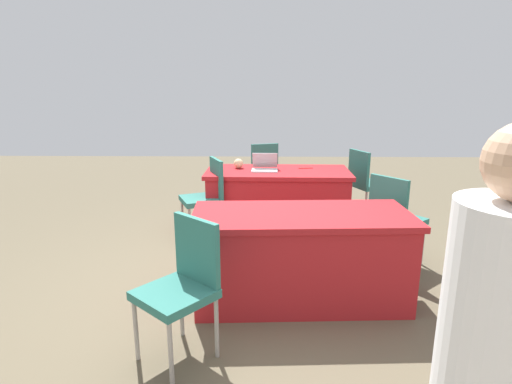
{
  "coord_description": "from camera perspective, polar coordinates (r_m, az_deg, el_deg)",
  "views": [
    {
      "loc": [
        -0.22,
        3.47,
        1.81
      ],
      "look_at": [
        -0.16,
        -0.04,
        0.9
      ],
      "focal_mm": 29.06,
      "sensor_mm": 36.0,
      "label": 1
    }
  ],
  "objects": [
    {
      "name": "table_foreground",
      "position": [
        5.25,
        2.96,
        -1.14
      ],
      "size": [
        1.79,
        0.85,
        0.78
      ],
      "rotation": [
        0.0,
        0.0,
        -0.02
      ],
      "color": "#AD1E23",
      "rests_on": "ground"
    },
    {
      "name": "ground_plane",
      "position": [
        3.92,
        -2.45,
        -12.98
      ],
      "size": [
        14.4,
        14.4,
        0.0
      ],
      "primitive_type": "plane",
      "color": "brown"
    },
    {
      "name": "laptop_silver",
      "position": [
        5.15,
        1.2,
        3.44
      ],
      "size": [
        0.33,
        0.3,
        0.21
      ],
      "rotation": [
        0.0,
        0.0,
        -0.03
      ],
      "color": "silver",
      "rests_on": "table_foreground"
    },
    {
      "name": "chair_tucked_left",
      "position": [
        2.85,
        -10.02,
        -11.93
      ],
      "size": [
        0.62,
        0.62,
        0.96
      ],
      "rotation": [
        0.0,
        0.0,
        -0.71
      ],
      "color": "#9E9993",
      "rests_on": "ground"
    },
    {
      "name": "person_presenter",
      "position": [
        1.56,
        29.75,
        -20.43
      ],
      "size": [
        0.46,
        0.46,
        1.72
      ],
      "rotation": [
        0.0,
        0.0,
        2.62
      ],
      "color": "#26262D",
      "rests_on": "ground"
    },
    {
      "name": "yarn_ball",
      "position": [
        5.28,
        -2.43,
        3.95
      ],
      "size": [
        0.12,
        0.12,
        0.12
      ],
      "primitive_type": "sphere",
      "color": "beige",
      "rests_on": "table_foreground"
    },
    {
      "name": "chair_by_pillar",
      "position": [
        5.82,
        14.88,
        1.62
      ],
      "size": [
        0.58,
        0.58,
        0.96
      ],
      "rotation": [
        0.0,
        0.0,
        1.98
      ],
      "color": "#9E9993",
      "rests_on": "ground"
    },
    {
      "name": "chair_near_front",
      "position": [
        6.43,
        0.86,
        3.2
      ],
      "size": [
        0.55,
        0.55,
        0.95
      ],
      "rotation": [
        0.0,
        0.0,
        3.45
      ],
      "color": "#9E9993",
      "rests_on": "ground"
    },
    {
      "name": "chair_tucked_right",
      "position": [
        4.96,
        -6.82,
        -0.18
      ],
      "size": [
        0.58,
        0.58,
        0.97
      ],
      "rotation": [
        0.0,
        0.0,
        -1.16
      ],
      "color": "#9E9993",
      "rests_on": "ground"
    },
    {
      "name": "table_mid_left",
      "position": [
        3.59,
        6.17,
        -8.79
      ],
      "size": [
        1.86,
        0.88,
        0.78
      ],
      "rotation": [
        0.0,
        0.0,
        0.05
      ],
      "color": "#AD1E23",
      "rests_on": "ground"
    },
    {
      "name": "chair_aisle",
      "position": [
        4.38,
        18.48,
        -3.01
      ],
      "size": [
        0.62,
        0.62,
        0.95
      ],
      "rotation": [
        0.0,
        0.0,
        2.26
      ],
      "color": "#9E9993",
      "rests_on": "ground"
    },
    {
      "name": "scissors_red",
      "position": [
        5.32,
        6.84,
        3.31
      ],
      "size": [
        0.18,
        0.06,
        0.01
      ],
      "primitive_type": "cube",
      "rotation": [
        0.0,
        0.0,
        0.15
      ],
      "color": "red",
      "rests_on": "table_foreground"
    }
  ]
}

